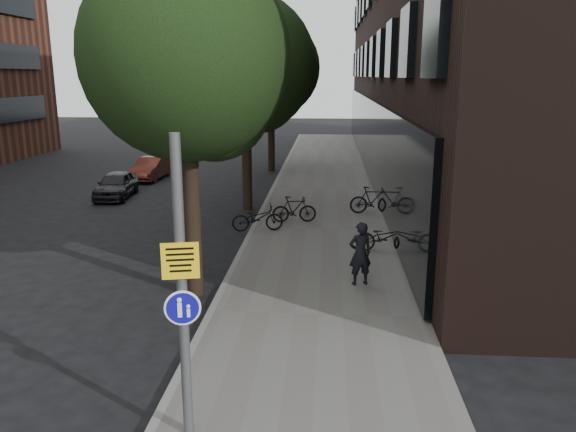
# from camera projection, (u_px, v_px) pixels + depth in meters

# --- Properties ---
(ground) EXTENTS (120.00, 120.00, 0.00)m
(ground) POSITION_uv_depth(u_px,v_px,m) (297.00, 412.00, 8.41)
(ground) COLOR black
(ground) RESTS_ON ground
(sidewalk) EXTENTS (4.50, 60.00, 0.12)m
(sidewalk) POSITION_uv_depth(u_px,v_px,m) (322.00, 231.00, 18.06)
(sidewalk) COLOR #5E5C57
(sidewalk) RESTS_ON ground
(curb_edge) EXTENTS (0.15, 60.00, 0.13)m
(curb_edge) POSITION_uv_depth(u_px,v_px,m) (253.00, 229.00, 18.21)
(curb_edge) COLOR slate
(curb_edge) RESTS_ON ground
(street_tree_near) EXTENTS (4.40, 4.40, 7.50)m
(street_tree_near) POSITION_uv_depth(u_px,v_px,m) (191.00, 66.00, 11.84)
(street_tree_near) COLOR black
(street_tree_near) RESTS_ON ground
(street_tree_mid) EXTENTS (5.00, 5.00, 7.80)m
(street_tree_mid) POSITION_uv_depth(u_px,v_px,m) (248.00, 70.00, 20.06)
(street_tree_mid) COLOR black
(street_tree_mid) RESTS_ON ground
(street_tree_far) EXTENTS (5.00, 5.00, 7.80)m
(street_tree_far) POSITION_uv_depth(u_px,v_px,m) (273.00, 72.00, 28.77)
(street_tree_far) COLOR black
(street_tree_far) RESTS_ON ground
(signpost) EXTENTS (0.47, 0.14, 4.11)m
(signpost) POSITION_uv_depth(u_px,v_px,m) (182.00, 291.00, 7.25)
(signpost) COLOR #595B5E
(signpost) RESTS_ON sidewalk
(pedestrian) EXTENTS (0.64, 0.52, 1.52)m
(pedestrian) POSITION_uv_depth(u_px,v_px,m) (360.00, 254.00, 13.06)
(pedestrian) COLOR black
(pedestrian) RESTS_ON sidewalk
(parked_bike_facade_near) EXTENTS (1.61, 0.62, 0.83)m
(parked_bike_facade_near) POSITION_uv_depth(u_px,v_px,m) (384.00, 237.00, 15.61)
(parked_bike_facade_near) COLOR black
(parked_bike_facade_near) RESTS_ON sidewalk
(parked_bike_facade_far) EXTENTS (1.65, 0.55, 0.98)m
(parked_bike_facade_far) POSITION_uv_depth(u_px,v_px,m) (373.00, 200.00, 19.92)
(parked_bike_facade_far) COLOR black
(parked_bike_facade_far) RESTS_ON sidewalk
(parked_bike_curb_near) EXTENTS (1.70, 0.90, 0.85)m
(parked_bike_curb_near) POSITION_uv_depth(u_px,v_px,m) (257.00, 218.00, 17.70)
(parked_bike_curb_near) COLOR black
(parked_bike_curb_near) RESTS_ON sidewalk
(parked_bike_curb_far) EXTENTS (1.52, 0.63, 0.89)m
(parked_bike_curb_far) POSITION_uv_depth(u_px,v_px,m) (294.00, 209.00, 18.74)
(parked_bike_curb_far) COLOR black
(parked_bike_curb_far) RESTS_ON sidewalk
(parked_car_near) EXTENTS (1.52, 3.26, 1.08)m
(parked_car_near) POSITION_uv_depth(u_px,v_px,m) (116.00, 185.00, 23.09)
(parked_car_near) COLOR black
(parked_car_near) RESTS_ON ground
(parked_car_mid) EXTENTS (1.34, 3.30, 1.06)m
(parked_car_mid) POSITION_uv_depth(u_px,v_px,m) (151.00, 168.00, 27.22)
(parked_car_mid) COLOR #5B231A
(parked_car_mid) RESTS_ON ground
(parked_car_far) EXTENTS (1.91, 4.61, 1.33)m
(parked_car_far) POSITION_uv_depth(u_px,v_px,m) (180.00, 144.00, 36.02)
(parked_car_far) COLOR black
(parked_car_far) RESTS_ON ground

